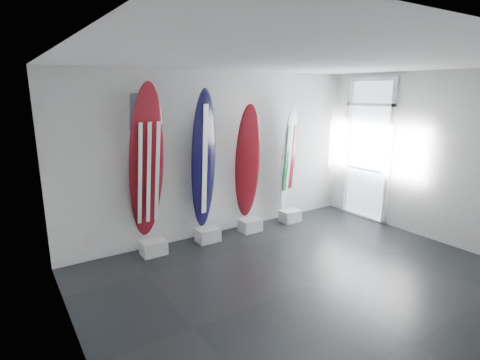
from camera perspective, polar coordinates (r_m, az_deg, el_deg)
floor at (r=5.62m, az=10.79°, el=-15.11°), size 6.00×6.00×0.00m
ceiling at (r=4.97m, az=12.35°, el=17.00°), size 6.00×6.00×0.00m
wall_back at (r=7.04m, az=-2.92°, el=3.87°), size 6.00×0.00×6.00m
wall_left at (r=3.72m, az=-23.77°, el=-5.99°), size 0.00×5.00×5.00m
wall_right at (r=7.48m, az=28.11°, el=2.86°), size 0.00×5.00×5.00m
display_block_usa at (r=6.53m, az=-12.88°, el=-9.87°), size 0.40×0.30×0.24m
surfboard_usa at (r=6.22m, az=-13.87°, el=2.40°), size 0.62×0.56×2.57m
display_block_navy at (r=6.92m, az=-4.86°, el=-8.22°), size 0.40×0.30×0.24m
surfboard_navy at (r=6.63m, az=-5.50°, el=2.98°), size 0.60×0.36×2.47m
display_block_swiss at (r=7.38m, az=1.55°, el=-6.78°), size 0.40×0.30×0.24m
surfboard_swiss at (r=7.13m, az=1.15°, el=2.64°), size 0.56×0.43×2.20m
display_block_italy at (r=7.96m, az=7.53°, el=-5.36°), size 0.40×0.30×0.24m
surfboard_italy at (r=7.74m, az=7.32°, el=3.34°), size 0.55×0.40×2.18m
wall_outlet at (r=6.49m, az=-21.89°, el=-8.49°), size 0.09×0.02×0.13m
glass_door at (r=8.31m, az=18.61°, el=4.11°), size 0.12×1.16×2.85m
balcony at (r=9.55m, az=23.16°, el=-0.81°), size 2.80×2.20×1.20m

